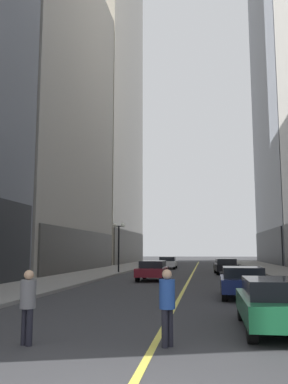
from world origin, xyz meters
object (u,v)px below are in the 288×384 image
object	(u,v)px
car_navy	(243,281)
car_white	(168,262)
car_maroon	(153,270)
pedestrian_in_blue_hoodie	(167,302)
car_green	(277,303)
pedestrian_in_grey_suit	(28,301)
street_lamp_left_far	(119,236)
car_black	(226,266)

from	to	relation	value
car_navy	car_white	world-z (taller)	same
car_maroon	car_white	bearing A→B (deg)	91.77
car_navy	pedestrian_in_blue_hoodie	xyz separation A→B (m)	(-2.41, -9.59, 0.22)
car_green	car_maroon	world-z (taller)	same
car_green	pedestrian_in_grey_suit	distance (m)	6.10
car_maroon	street_lamp_left_far	distance (m)	9.05
car_green	pedestrian_in_grey_suit	bearing A→B (deg)	-157.56
car_green	pedestrian_in_blue_hoodie	size ratio (longest dim) A/B	2.71
car_white	pedestrian_in_grey_suit	world-z (taller)	pedestrian_in_grey_suit
car_white	pedestrian_in_blue_hoodie	xyz separation A→B (m)	(3.29, -37.37, 0.22)
car_maroon	car_black	size ratio (longest dim) A/B	0.99
car_white	pedestrian_in_blue_hoodie	bearing A→B (deg)	-84.97
pedestrian_in_blue_hoodie	car_white	bearing A→B (deg)	95.03
car_maroon	pedestrian_in_grey_suit	bearing A→B (deg)	-90.86
pedestrian_in_blue_hoodie	street_lamp_left_far	size ratio (longest dim) A/B	0.37
car_navy	street_lamp_left_far	bearing A→B (deg)	117.59
car_maroon	street_lamp_left_far	bearing A→B (deg)	117.22
street_lamp_left_far	car_navy	bearing A→B (deg)	-62.41
car_maroon	street_lamp_left_far	size ratio (longest dim) A/B	0.94
car_navy	pedestrian_in_grey_suit	distance (m)	11.27
pedestrian_in_grey_suit	street_lamp_left_far	bearing A→B (deg)	97.67
car_black	car_maroon	bearing A→B (deg)	-122.05
car_maroon	car_navy	bearing A→B (deg)	-62.11
car_navy	pedestrian_in_grey_suit	world-z (taller)	pedestrian_in_grey_suit
street_lamp_left_far	pedestrian_in_grey_suit	bearing A→B (deg)	-82.33
car_green	street_lamp_left_far	xyz separation A→B (m)	(-9.31, 24.98, 2.54)
pedestrian_in_grey_suit	street_lamp_left_far	world-z (taller)	street_lamp_left_far
car_green	car_black	size ratio (longest dim) A/B	1.04
car_black	car_navy	bearing A→B (deg)	-90.49
car_green	car_black	bearing A→B (deg)	90.10
car_white	street_lamp_left_far	xyz separation A→B (m)	(-3.41, -10.35, 2.54)
car_green	car_maroon	xyz separation A→B (m)	(-5.34, 17.26, -0.00)
car_maroon	pedestrian_in_blue_hoodie	size ratio (longest dim) A/B	2.57
car_maroon	pedestrian_in_blue_hoodie	world-z (taller)	pedestrian_in_blue_hoodie
car_black	street_lamp_left_far	xyz separation A→B (m)	(-9.27, -0.73, 2.54)
pedestrian_in_grey_suit	car_white	bearing A→B (deg)	90.41
car_navy	car_maroon	bearing A→B (deg)	117.89
car_green	pedestrian_in_grey_suit	size ratio (longest dim) A/B	2.74
car_white	street_lamp_left_far	size ratio (longest dim) A/B	1.08
car_maroon	car_white	distance (m)	18.08
car_maroon	pedestrian_in_grey_suit	xyz separation A→B (m)	(-0.29, -19.59, 0.21)
pedestrian_in_grey_suit	pedestrian_in_blue_hoodie	world-z (taller)	pedestrian_in_blue_hoodie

